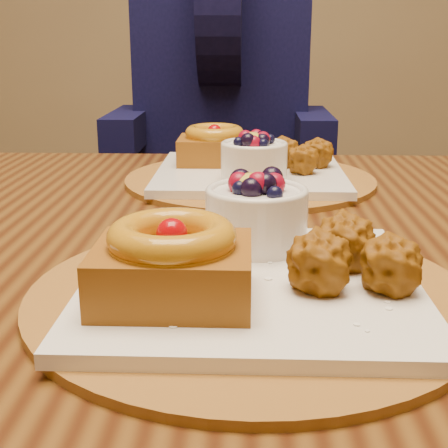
{
  "coord_description": "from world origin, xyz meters",
  "views": [
    {
      "loc": [
        0.1,
        -0.82,
        0.97
      ],
      "look_at": [
        0.08,
        -0.27,
        0.81
      ],
      "focal_mm": 50.0,
      "sensor_mm": 36.0,
      "label": 1
    }
  ],
  "objects_px": {
    "place_setting_far": "(248,166)",
    "diner": "(222,72)",
    "dining_table": "(249,284)",
    "chair_far": "(222,213)",
    "place_setting_near": "(246,264)"
  },
  "relations": [
    {
      "from": "place_setting_far",
      "to": "diner",
      "type": "relative_size",
      "value": 0.46
    },
    {
      "from": "dining_table",
      "to": "place_setting_far",
      "type": "xyz_separation_m",
      "value": [
        -0.0,
        0.21,
        0.1
      ]
    },
    {
      "from": "dining_table",
      "to": "chair_far",
      "type": "xyz_separation_m",
      "value": [
        -0.07,
        0.89,
        -0.16
      ]
    },
    {
      "from": "place_setting_far",
      "to": "diner",
      "type": "bearing_deg",
      "value": 95.95
    },
    {
      "from": "dining_table",
      "to": "chair_far",
      "type": "bearing_deg",
      "value": 94.61
    },
    {
      "from": "place_setting_near",
      "to": "place_setting_far",
      "type": "xyz_separation_m",
      "value": [
        0.0,
        0.43,
        -0.0
      ]
    },
    {
      "from": "diner",
      "to": "place_setting_near",
      "type": "bearing_deg",
      "value": -85.81
    },
    {
      "from": "place_setting_far",
      "to": "chair_far",
      "type": "distance_m",
      "value": 0.73
    },
    {
      "from": "dining_table",
      "to": "chair_far",
      "type": "distance_m",
      "value": 0.9
    },
    {
      "from": "chair_far",
      "to": "dining_table",
      "type": "bearing_deg",
      "value": -95.01
    },
    {
      "from": "place_setting_far",
      "to": "chair_far",
      "type": "height_order",
      "value": "chair_far"
    },
    {
      "from": "place_setting_far",
      "to": "place_setting_near",
      "type": "bearing_deg",
      "value": -90.07
    },
    {
      "from": "place_setting_near",
      "to": "chair_far",
      "type": "distance_m",
      "value": 1.13
    },
    {
      "from": "chair_far",
      "to": "diner",
      "type": "bearing_deg",
      "value": -96.54
    },
    {
      "from": "place_setting_near",
      "to": "place_setting_far",
      "type": "distance_m",
      "value": 0.43
    }
  ]
}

